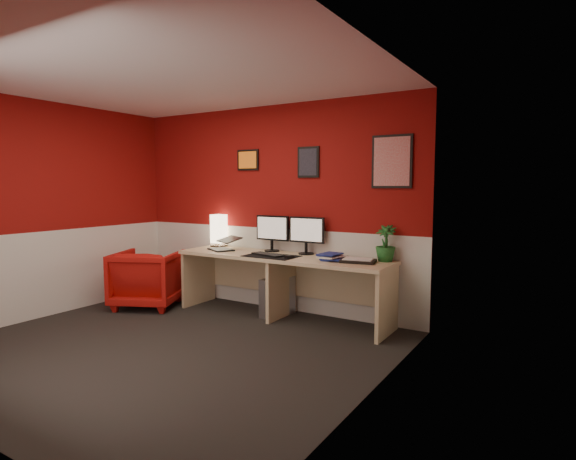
% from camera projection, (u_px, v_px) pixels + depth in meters
% --- Properties ---
extents(ground, '(4.00, 3.50, 0.01)m').
position_uv_depth(ground, '(168.00, 347.00, 4.40)').
color(ground, black).
rests_on(ground, ground).
extents(ceiling, '(4.00, 3.50, 0.01)m').
position_uv_depth(ceiling, '(161.00, 77.00, 4.16)').
color(ceiling, white).
rests_on(ceiling, ground).
extents(wall_back, '(4.00, 0.01, 2.50)m').
position_uv_depth(wall_back, '(270.00, 208.00, 5.76)').
color(wall_back, maroon).
rests_on(wall_back, ground).
extents(wall_left, '(0.01, 3.50, 2.50)m').
position_uv_depth(wall_left, '(40.00, 210.00, 5.32)').
color(wall_left, maroon).
rests_on(wall_left, ground).
extents(wall_right, '(0.01, 3.50, 2.50)m').
position_uv_depth(wall_right, '(369.00, 226.00, 3.23)').
color(wall_right, maroon).
rests_on(wall_right, ground).
extents(wainscot_back, '(4.00, 0.01, 1.00)m').
position_uv_depth(wainscot_back, '(270.00, 268.00, 5.83)').
color(wainscot_back, silver).
rests_on(wainscot_back, ground).
extents(wainscot_left, '(0.01, 3.50, 1.00)m').
position_uv_depth(wainscot_left, '(44.00, 274.00, 5.39)').
color(wainscot_left, silver).
rests_on(wainscot_left, ground).
extents(wainscot_right, '(0.01, 3.50, 1.00)m').
position_uv_depth(wainscot_right, '(366.00, 330.00, 3.31)').
color(wainscot_right, silver).
rests_on(wainscot_right, ground).
extents(desk, '(2.60, 0.65, 0.73)m').
position_uv_depth(desk, '(281.00, 287.00, 5.35)').
color(desk, '#D1B186').
rests_on(desk, ground).
extents(shoji_lamp, '(0.16, 0.16, 0.40)m').
position_uv_depth(shoji_lamp, '(219.00, 231.00, 6.08)').
color(shoji_lamp, '#FFE5B2').
rests_on(shoji_lamp, desk).
extents(laptop, '(0.40, 0.35, 0.22)m').
position_uv_depth(laptop, '(221.00, 241.00, 5.73)').
color(laptop, black).
rests_on(laptop, desk).
extents(monitor_left, '(0.45, 0.06, 0.58)m').
position_uv_depth(monitor_left, '(272.00, 228.00, 5.62)').
color(monitor_left, black).
rests_on(monitor_left, desk).
extents(monitor_right, '(0.45, 0.06, 0.58)m').
position_uv_depth(monitor_right, '(306.00, 229.00, 5.38)').
color(monitor_right, black).
rests_on(monitor_right, desk).
extents(desk_mat, '(0.60, 0.38, 0.01)m').
position_uv_depth(desk_mat, '(271.00, 256.00, 5.25)').
color(desk_mat, black).
rests_on(desk_mat, desk).
extents(keyboard, '(0.44, 0.24, 0.02)m').
position_uv_depth(keyboard, '(268.00, 254.00, 5.28)').
color(keyboard, black).
rests_on(keyboard, desk_mat).
extents(mouse, '(0.08, 0.11, 0.03)m').
position_uv_depth(mouse, '(289.00, 257.00, 5.09)').
color(mouse, black).
rests_on(mouse, desk_mat).
extents(book_bottom, '(0.24, 0.32, 0.03)m').
position_uv_depth(book_bottom, '(325.00, 258.00, 5.04)').
color(book_bottom, navy).
rests_on(book_bottom, desk).
extents(book_middle, '(0.27, 0.33, 0.02)m').
position_uv_depth(book_middle, '(325.00, 256.00, 5.04)').
color(book_middle, silver).
rests_on(book_middle, book_bottom).
extents(book_top, '(0.21, 0.28, 0.03)m').
position_uv_depth(book_top, '(322.00, 254.00, 5.02)').
color(book_top, navy).
rests_on(book_top, book_middle).
extents(zen_tray, '(0.39, 0.31, 0.03)m').
position_uv_depth(zen_tray, '(358.00, 261.00, 4.83)').
color(zen_tray, black).
rests_on(zen_tray, desk).
extents(potted_plant, '(0.22, 0.22, 0.38)m').
position_uv_depth(potted_plant, '(386.00, 243.00, 4.88)').
color(potted_plant, '#19591E').
rests_on(potted_plant, desk).
extents(pc_tower, '(0.24, 0.47, 0.45)m').
position_uv_depth(pc_tower, '(278.00, 297.00, 5.46)').
color(pc_tower, '#99999E').
rests_on(pc_tower, ground).
extents(armchair, '(1.02, 1.03, 0.71)m').
position_uv_depth(armchair, '(148.00, 278.00, 5.87)').
color(armchair, '#B01510').
rests_on(armchair, ground).
extents(art_left, '(0.32, 0.02, 0.26)m').
position_uv_depth(art_left, '(248.00, 160.00, 5.86)').
color(art_left, orange).
rests_on(art_left, wall_back).
extents(art_center, '(0.28, 0.02, 0.36)m').
position_uv_depth(art_center, '(308.00, 162.00, 5.41)').
color(art_center, black).
rests_on(art_center, wall_back).
extents(art_right, '(0.44, 0.02, 0.56)m').
position_uv_depth(art_right, '(392.00, 162.00, 4.88)').
color(art_right, red).
rests_on(art_right, wall_back).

